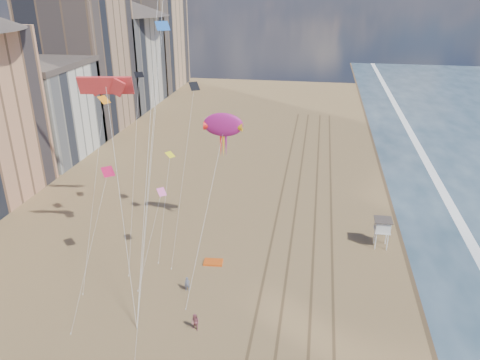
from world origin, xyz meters
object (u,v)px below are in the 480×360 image
(kite_flyer_a, at_px, (187,284))
(kite_flyer_b, at_px, (195,322))
(grounded_kite, at_px, (213,262))
(lifeguard_stand, at_px, (383,226))
(show_kite, at_px, (223,125))

(kite_flyer_a, relative_size, kite_flyer_b, 0.91)
(grounded_kite, relative_size, kite_flyer_a, 1.35)
(lifeguard_stand, relative_size, kite_flyer_b, 2.12)
(kite_flyer_b, bearing_deg, lifeguard_stand, 71.46)
(grounded_kite, bearing_deg, lifeguard_stand, 15.30)
(kite_flyer_a, bearing_deg, lifeguard_stand, 13.96)
(grounded_kite, distance_m, show_kite, 15.75)
(grounded_kite, xyz_separation_m, kite_flyer_b, (0.81, -11.15, 0.75))
(lifeguard_stand, distance_m, grounded_kite, 20.64)
(lifeguard_stand, relative_size, grounded_kite, 1.73)
(grounded_kite, height_order, kite_flyer_a, kite_flyer_a)
(lifeguard_stand, relative_size, show_kite, 0.19)
(kite_flyer_b, bearing_deg, grounded_kite, 121.08)
(lifeguard_stand, xyz_separation_m, kite_flyer_a, (-20.77, -12.44, -2.08))
(kite_flyer_a, xyz_separation_m, kite_flyer_b, (2.35, -5.68, 0.08))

